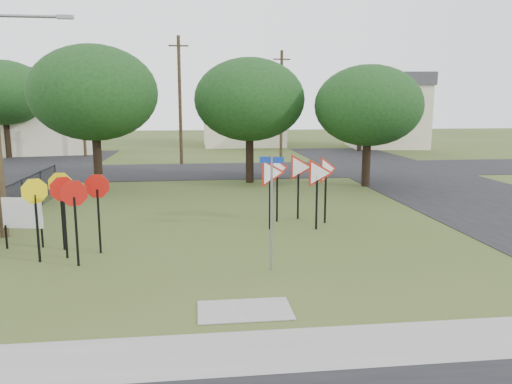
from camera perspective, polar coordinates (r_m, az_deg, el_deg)
ground at (r=13.16m, az=-2.34°, el=-9.26°), size 140.00×140.00×0.00m
sidewalk at (r=9.32m, az=-0.15°, el=-17.77°), size 30.00×1.60×0.02m
street_right at (r=26.23m, az=22.84°, el=-0.23°), size 8.00×50.00×0.02m
street_far at (r=32.68m, az=-5.17°, el=2.43°), size 60.00×8.00×0.02m
curb_pad at (r=10.93m, az=-1.29°, el=-13.38°), size 2.00×1.20×0.02m
street_name_sign at (r=12.93m, az=1.78°, el=-1.64°), size 0.60×0.21×3.02m
stop_sign_cluster at (r=14.98m, az=-20.84°, el=-0.54°), size 2.21×1.76×2.37m
yield_sign_cluster at (r=17.98m, az=4.80°, el=2.11°), size 3.17×1.75×2.55m
info_board at (r=16.65m, az=-25.13°, el=-2.38°), size 1.24×0.29×1.57m
far_pole_a at (r=36.39m, az=-8.69°, el=10.39°), size 1.40×0.24×9.00m
far_pole_b at (r=40.97m, az=2.92°, el=10.10°), size 1.40×0.24×8.50m
far_pole_c at (r=43.33m, az=-19.25°, el=9.89°), size 1.40×0.24×9.00m
fence_run at (r=20.09m, az=-26.07°, el=-1.18°), size 0.05×11.55×1.50m
house_left at (r=48.18m, az=-22.88°, el=8.50°), size 10.58×8.88×7.20m
house_mid at (r=52.62m, az=-1.52°, el=8.81°), size 8.40×8.40×6.20m
house_right at (r=51.97m, az=14.67°, el=9.02°), size 8.30×8.30×7.20m
tree_near_left at (r=26.85m, az=-18.04°, el=10.69°), size 6.40×6.40×7.27m
tree_near_mid at (r=27.54m, az=-0.74°, el=10.50°), size 6.00×6.00×6.80m
tree_near_right at (r=26.91m, az=12.73°, el=9.59°), size 5.60×5.60×6.33m
tree_far_left at (r=44.97m, az=-26.90°, el=10.09°), size 6.80×6.80×7.73m
tree_far_right at (r=46.83m, az=11.91°, el=10.14°), size 6.00×6.00×6.80m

